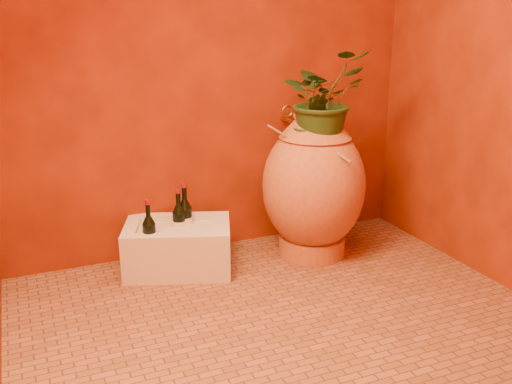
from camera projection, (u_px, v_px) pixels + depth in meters
name	position (u px, v px, depth m)	size (l,w,h in m)	color
floor	(284.00, 320.00, 2.74)	(2.50, 2.50, 0.00)	brown
wall_back	(210.00, 42.00, 3.24)	(2.50, 0.02, 2.50)	#571904
amphora	(314.00, 185.00, 3.37)	(0.77, 0.77, 0.87)	#C37037
stone_basin	(178.00, 248.00, 3.24)	(0.69, 0.59, 0.28)	beige
wine_bottle_a	(149.00, 235.00, 3.09)	(0.08, 0.08, 0.31)	black
wine_bottle_b	(179.00, 223.00, 3.25)	(0.08, 0.08, 0.32)	black
wine_bottle_c	(185.00, 219.00, 3.28)	(0.08, 0.08, 0.34)	black
wall_tap	(288.00, 119.00, 3.47)	(0.08, 0.16, 0.18)	#9E6624
plant_main	(323.00, 98.00, 3.19)	(0.48, 0.42, 0.54)	#1F3F16
plant_side	(310.00, 123.00, 3.19)	(0.19, 0.16, 0.35)	#1F3F16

